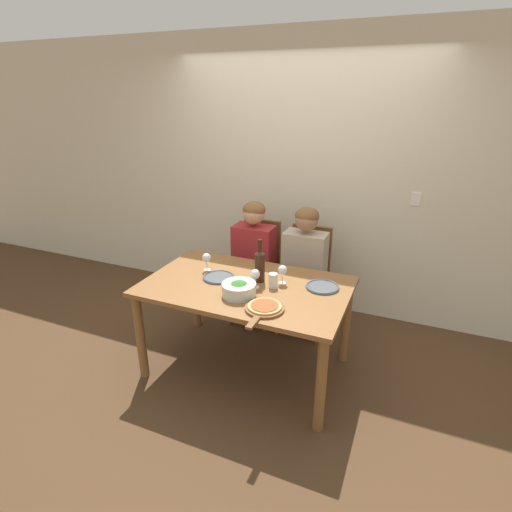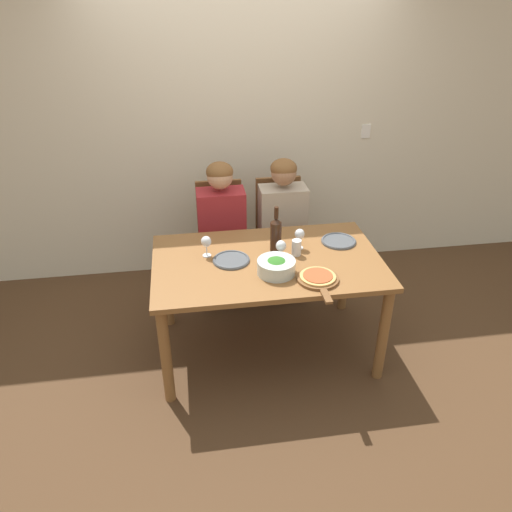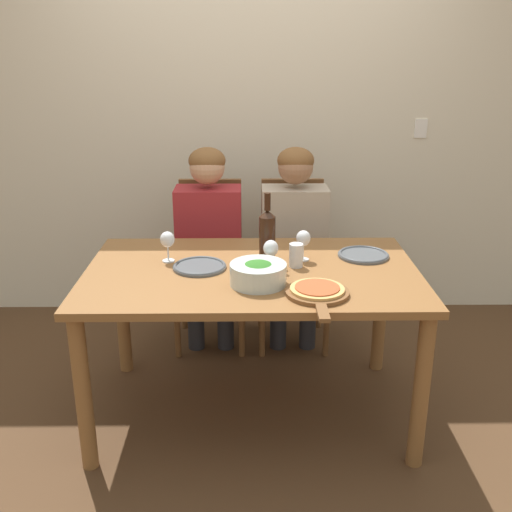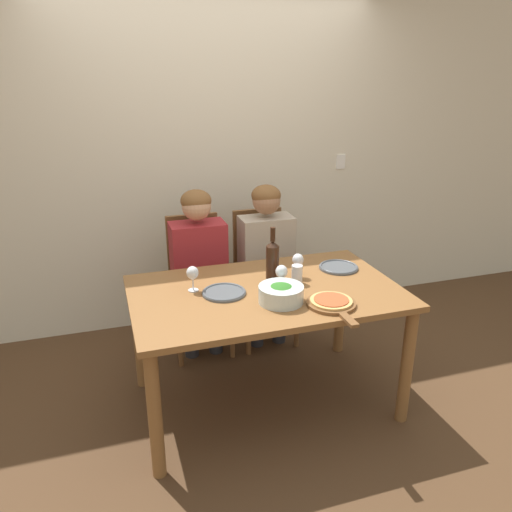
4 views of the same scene
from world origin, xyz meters
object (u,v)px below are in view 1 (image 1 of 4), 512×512
at_px(wine_glass_centre, 255,275).
at_px(wine_glass_left, 207,259).
at_px(pizza_on_board, 264,308).
at_px(water_tumbler, 273,281).
at_px(person_woman, 253,252).
at_px(wine_bottle, 260,265).
at_px(wine_glass_right, 282,271).
at_px(dinner_plate_right, 322,287).
at_px(chair_left, 258,268).
at_px(chair_right, 307,277).
at_px(dinner_plate_left, 219,277).
at_px(person_man, 304,260).
at_px(broccoli_bowl, 239,289).

bearing_deg(wine_glass_centre, wine_glass_left, 164.38).
distance_m(pizza_on_board, water_tumbler, 0.35).
distance_m(person_woman, wine_bottle, 0.72).
xyz_separation_m(wine_bottle, wine_glass_right, (0.18, 0.03, -0.03)).
bearing_deg(dinner_plate_right, chair_left, 140.48).
distance_m(chair_right, wine_glass_centre, 0.94).
bearing_deg(wine_glass_left, chair_left, 77.71).
xyz_separation_m(wine_glass_right, wine_glass_centre, (-0.16, -0.15, 0.00)).
relative_size(wine_bottle, dinner_plate_left, 1.36).
height_order(person_woman, wine_bottle, person_woman).
xyz_separation_m(chair_right, dinner_plate_right, (0.30, -0.66, 0.26)).
xyz_separation_m(wine_bottle, pizza_on_board, (0.20, -0.41, -0.12)).
relative_size(person_man, dinner_plate_left, 4.84).
distance_m(dinner_plate_right, wine_glass_left, 0.97).
bearing_deg(wine_glass_centre, dinner_plate_left, 172.88).
relative_size(person_man, pizza_on_board, 2.97).
bearing_deg(wine_bottle, pizza_on_board, -63.81).
bearing_deg(broccoli_bowl, dinner_plate_left, 143.79).
bearing_deg(person_woman, chair_left, 90.00).
height_order(chair_right, water_tumbler, chair_right).
bearing_deg(dinner_plate_left, wine_glass_centre, -7.12).
distance_m(person_man, pizza_on_board, 1.03).
height_order(wine_bottle, dinner_plate_right, wine_bottle).
xyz_separation_m(person_woman, wine_glass_centre, (0.34, -0.74, 0.14)).
bearing_deg(wine_glass_centre, broccoli_bowl, -111.02).
distance_m(person_woman, person_man, 0.50).
xyz_separation_m(chair_left, dinner_plate_right, (0.80, -0.66, 0.26)).
height_order(chair_left, person_woman, person_woman).
distance_m(wine_glass_left, wine_glass_right, 0.65).
bearing_deg(wine_glass_centre, pizza_on_board, -56.93).
distance_m(wine_bottle, wine_glass_centre, 0.12).
height_order(chair_right, dinner_plate_left, chair_right).
distance_m(chair_left, wine_glass_centre, 0.99).
bearing_deg(person_man, broccoli_bowl, -104.17).
height_order(person_man, wine_glass_right, person_man).
relative_size(dinner_plate_left, wine_glass_left, 1.67).
xyz_separation_m(pizza_on_board, wine_glass_centre, (-0.19, 0.29, 0.09)).
xyz_separation_m(chair_left, wine_glass_centre, (0.34, -0.86, 0.35)).
distance_m(chair_left, dinner_plate_left, 0.86).
xyz_separation_m(person_woman, wine_glass_right, (0.50, -0.59, 0.14)).
xyz_separation_m(broccoli_bowl, pizza_on_board, (0.25, -0.13, -0.03)).
height_order(chair_left, wine_glass_centre, chair_left).
xyz_separation_m(person_man, dinner_plate_left, (-0.50, -0.70, 0.05)).
relative_size(chair_right, pizza_on_board, 2.42).
distance_m(chair_right, pizza_on_board, 1.17).
height_order(wine_bottle, dinner_plate_left, wine_bottle).
xyz_separation_m(broccoli_bowl, dinner_plate_right, (0.53, 0.35, -0.04)).
relative_size(person_woman, pizza_on_board, 2.97).
height_order(person_man, pizza_on_board, person_man).
distance_m(person_woman, wine_glass_right, 0.79).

